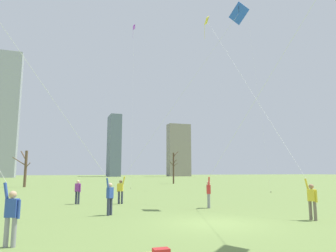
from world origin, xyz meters
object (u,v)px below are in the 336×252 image
at_px(bystander_strolling_midfield, 78,191).
at_px(distant_kite_high_overhead_pink, 246,3).
at_px(distant_kite_low_near_trees_purple, 134,39).
at_px(kite_flyer_far_back_yellow, 288,159).
at_px(kite_flyer_midfield_left_teal, 231,152).
at_px(bare_tree_left_of_center, 25,167).
at_px(bare_tree_rightmost, 174,167).
at_px(kite_flyer_foreground_left_green, 72,138).
at_px(kite_flyer_midfield_center_blue, 149,147).

relative_size(bystander_strolling_midfield, distant_kite_high_overhead_pink, 0.06).
relative_size(distant_kite_high_overhead_pink, distant_kite_low_near_trees_purple, 1.13).
bearing_deg(kite_flyer_far_back_yellow, bystander_strolling_midfield, 136.19).
height_order(kite_flyer_midfield_left_teal, bare_tree_left_of_center, kite_flyer_midfield_left_teal).
xyz_separation_m(bystander_strolling_midfield, bare_tree_left_of_center, (-6.00, 26.86, 1.90)).
bearing_deg(kite_flyer_midfield_left_teal, bare_tree_rightmost, 74.18).
distance_m(kite_flyer_midfield_left_teal, kite_flyer_foreground_left_green, 8.32).
bearing_deg(bare_tree_rightmost, bare_tree_left_of_center, -168.80).
distance_m(kite_flyer_foreground_left_green, bystander_strolling_midfield, 8.04).
height_order(kite_flyer_far_back_yellow, bare_tree_rightmost, kite_flyer_far_back_yellow).
bearing_deg(bystander_strolling_midfield, distant_kite_low_near_trees_purple, 69.13).
bearing_deg(bare_tree_left_of_center, distant_kite_high_overhead_pink, -31.10).
bearing_deg(bystander_strolling_midfield, bare_tree_left_of_center, 102.59).
xyz_separation_m(bystander_strolling_midfield, distant_kite_low_near_trees_purple, (8.86, 23.25, 22.22)).
xyz_separation_m(kite_flyer_far_back_yellow, distant_kite_high_overhead_pink, (11.45, 19.83, 21.75)).
relative_size(kite_flyer_foreground_left_green, distant_kite_high_overhead_pink, 0.41).
distance_m(bystander_strolling_midfield, bare_tree_left_of_center, 27.59).
distance_m(distant_kite_low_near_trees_purple, bare_tree_left_of_center, 25.43).
distance_m(kite_flyer_foreground_left_green, distant_kite_low_near_trees_purple, 37.61).
bearing_deg(distant_kite_high_overhead_pink, bare_tree_rightmost, 96.85).
bearing_deg(kite_flyer_midfield_center_blue, kite_flyer_foreground_left_green, -133.42).
height_order(bystander_strolling_midfield, bare_tree_rightmost, bare_tree_rightmost).
height_order(kite_flyer_midfield_left_teal, distant_kite_low_near_trees_purple, distant_kite_low_near_trees_purple).
distance_m(bystander_strolling_midfield, distant_kite_low_near_trees_purple, 33.36).
distance_m(kite_flyer_midfield_left_teal, bare_tree_left_of_center, 37.09).
relative_size(distant_kite_low_near_trees_purple, bare_tree_rightmost, 4.29).
xyz_separation_m(kite_flyer_midfield_left_teal, kite_flyer_far_back_yellow, (2.29, -1.74, -0.43)).
xyz_separation_m(kite_flyer_foreground_left_green, bare_tree_rightmost, (19.47, 39.24, -0.60)).
bearing_deg(distant_kite_low_near_trees_purple, bystander_strolling_midfield, -110.87).
bearing_deg(bare_tree_left_of_center, kite_flyer_midfield_left_teal, -68.60).
bearing_deg(kite_flyer_midfield_left_teal, kite_flyer_far_back_yellow, -37.34).
relative_size(kite_flyer_midfield_center_blue, bare_tree_left_of_center, 2.59).
bearing_deg(distant_kite_low_near_trees_purple, kite_flyer_foreground_left_green, -107.41).
xyz_separation_m(kite_flyer_far_back_yellow, bystander_strolling_midfield, (-9.81, 9.41, -1.91)).
bearing_deg(kite_flyer_midfield_left_teal, distant_kite_high_overhead_pink, 52.79).
relative_size(kite_flyer_midfield_left_teal, distant_kite_high_overhead_pink, 0.37).
xyz_separation_m(kite_flyer_midfield_center_blue, bare_tree_left_of_center, (-10.52, 28.76, -1.05)).
xyz_separation_m(kite_flyer_midfield_left_teal, kite_flyer_foreground_left_green, (-8.30, 0.18, 0.47)).
relative_size(kite_flyer_far_back_yellow, kite_flyer_foreground_left_green, 1.31).
distance_m(kite_flyer_midfield_center_blue, kite_flyer_midfield_left_teal, 6.53).
relative_size(kite_flyer_midfield_center_blue, kite_flyer_far_back_yellow, 0.87).
bearing_deg(bystander_strolling_midfield, bare_tree_rightmost, 59.51).
height_order(kite_flyer_midfield_left_teal, kite_flyer_foreground_left_green, kite_flyer_foreground_left_green).
bearing_deg(distant_kite_high_overhead_pink, bare_tree_left_of_center, 148.90).
xyz_separation_m(distant_kite_high_overhead_pink, distant_kite_low_near_trees_purple, (-12.39, 12.83, -1.44)).
bearing_deg(kite_flyer_midfield_center_blue, kite_flyer_far_back_yellow, -54.83).
bearing_deg(distant_kite_low_near_trees_purple, kite_flyer_midfield_left_teal, -92.48).
relative_size(kite_flyer_foreground_left_green, bare_tree_left_of_center, 2.26).
xyz_separation_m(kite_flyer_midfield_center_blue, bare_tree_rightmost, (14.18, 33.65, -0.74)).
bearing_deg(bare_tree_rightmost, bystander_strolling_midfield, -120.49).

